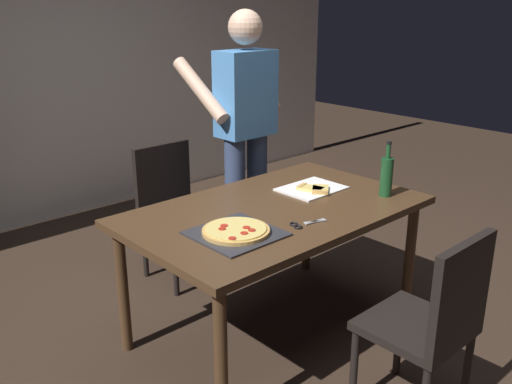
% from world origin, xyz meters
% --- Properties ---
extents(ground_plane, '(12.00, 12.00, 0.00)m').
position_xyz_m(ground_plane, '(0.00, 0.00, 0.00)').
color(ground_plane, '#38281E').
extents(back_wall, '(6.40, 0.10, 2.80)m').
position_xyz_m(back_wall, '(0.00, 2.60, 1.40)').
color(back_wall, silver).
rests_on(back_wall, ground_plane).
extents(dining_table, '(1.59, 0.97, 0.75)m').
position_xyz_m(dining_table, '(0.00, 0.00, 0.68)').
color(dining_table, '#4C331E').
rests_on(dining_table, ground_plane).
extents(chair_near_camera, '(0.42, 0.42, 0.90)m').
position_xyz_m(chair_near_camera, '(-0.00, -0.97, 0.51)').
color(chair_near_camera, black).
rests_on(chair_near_camera, ground_plane).
extents(chair_far_side, '(0.42, 0.42, 0.90)m').
position_xyz_m(chair_far_side, '(0.00, 0.97, 0.51)').
color(chair_far_side, black).
rests_on(chair_far_side, ground_plane).
extents(person_serving_pizza, '(0.55, 0.54, 1.75)m').
position_xyz_m(person_serving_pizza, '(0.45, 0.75, 1.00)').
color(person_serving_pizza, '#38476B').
rests_on(person_serving_pizza, ground_plane).
extents(pepperoni_pizza_on_tray, '(0.38, 0.38, 0.04)m').
position_xyz_m(pepperoni_pizza_on_tray, '(-0.39, -0.14, 0.77)').
color(pepperoni_pizza_on_tray, '#2D2D33').
rests_on(pepperoni_pizza_on_tray, dining_table).
extents(pizza_slices_on_towel, '(0.36, 0.29, 0.03)m').
position_xyz_m(pizza_slices_on_towel, '(0.36, 0.05, 0.76)').
color(pizza_slices_on_towel, white).
rests_on(pizza_slices_on_towel, dining_table).
extents(wine_bottle, '(0.07, 0.07, 0.32)m').
position_xyz_m(wine_bottle, '(0.59, -0.29, 0.87)').
color(wine_bottle, '#194723').
rests_on(wine_bottle, dining_table).
extents(kitchen_scissors, '(0.20, 0.10, 0.01)m').
position_xyz_m(kitchen_scissors, '(-0.07, -0.27, 0.76)').
color(kitchen_scissors, silver).
rests_on(kitchen_scissors, dining_table).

